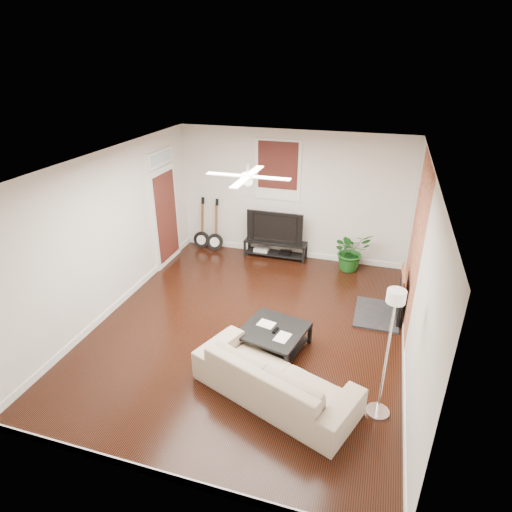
% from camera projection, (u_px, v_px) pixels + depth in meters
% --- Properties ---
extents(room, '(5.01, 6.01, 2.81)m').
position_uv_depth(room, '(249.00, 252.00, 6.64)').
color(room, black).
rests_on(room, ground).
extents(brick_accent, '(0.02, 2.20, 2.80)m').
position_uv_depth(brick_accent, '(415.00, 246.00, 6.84)').
color(brick_accent, '#9A4C31').
rests_on(brick_accent, floor).
extents(fireplace, '(0.80, 1.10, 0.92)m').
position_uv_depth(fireplace, '(389.00, 294.00, 7.33)').
color(fireplace, black).
rests_on(fireplace, floor).
extents(window_back, '(1.00, 0.06, 1.30)m').
position_uv_depth(window_back, '(278.00, 170.00, 9.04)').
color(window_back, '#34100E').
rests_on(window_back, wall_back).
extents(door_left, '(0.08, 1.00, 2.50)m').
position_uv_depth(door_left, '(165.00, 208.00, 8.99)').
color(door_left, white).
rests_on(door_left, wall_left).
extents(tv_stand, '(1.39, 0.37, 0.39)m').
position_uv_depth(tv_stand, '(275.00, 249.00, 9.63)').
color(tv_stand, black).
rests_on(tv_stand, floor).
extents(tv, '(1.25, 0.16, 0.72)m').
position_uv_depth(tv, '(276.00, 226.00, 9.40)').
color(tv, black).
rests_on(tv, tv_stand).
extents(coffee_table, '(1.09, 1.09, 0.39)m').
position_uv_depth(coffee_table, '(273.00, 339.00, 6.61)').
color(coffee_table, black).
rests_on(coffee_table, floor).
extents(sofa, '(2.41, 1.62, 0.65)m').
position_uv_depth(sofa, '(275.00, 377.00, 5.65)').
color(sofa, tan).
rests_on(sofa, floor).
extents(floor_lamp, '(0.39, 0.39, 1.83)m').
position_uv_depth(floor_lamp, '(387.00, 356.00, 5.13)').
color(floor_lamp, silver).
rests_on(floor_lamp, floor).
extents(potted_plant, '(1.01, 0.98, 0.86)m').
position_uv_depth(potted_plant, '(351.00, 251.00, 8.98)').
color(potted_plant, '#165018').
rests_on(potted_plant, floor).
extents(guitar_left, '(0.40, 0.30, 1.23)m').
position_uv_depth(guitar_left, '(201.00, 224.00, 9.89)').
color(guitar_left, black).
rests_on(guitar_left, floor).
extents(guitar_right, '(0.42, 0.33, 1.23)m').
position_uv_depth(guitar_right, '(214.00, 226.00, 9.77)').
color(guitar_right, black).
rests_on(guitar_right, floor).
extents(ceiling_fan, '(1.24, 1.24, 0.32)m').
position_uv_depth(ceiling_fan, '(248.00, 176.00, 6.12)').
color(ceiling_fan, white).
rests_on(ceiling_fan, ceiling).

